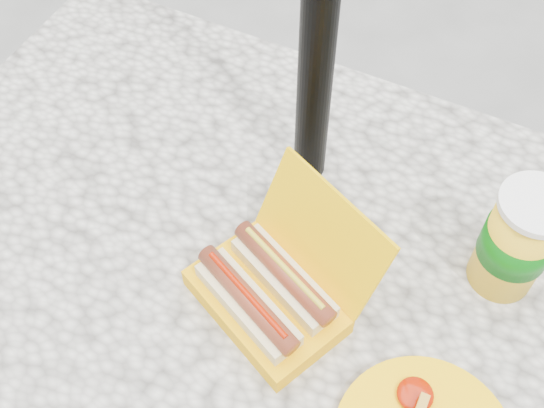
% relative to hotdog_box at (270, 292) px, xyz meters
% --- Properties ---
extents(ground, '(60.00, 60.00, 0.00)m').
position_rel_hotdog_box_xyz_m(ground, '(-0.05, 0.09, -0.79)').
color(ground, slate).
extents(picnic_table, '(1.20, 0.80, 0.75)m').
position_rel_hotdog_box_xyz_m(picnic_table, '(-0.05, 0.09, -0.15)').
color(picnic_table, beige).
rests_on(picnic_table, ground).
extents(hotdog_box, '(0.27, 0.26, 0.16)m').
position_rel_hotdog_box_xyz_m(hotdog_box, '(0.00, 0.00, 0.00)').
color(hotdog_box, '#FFBD00').
rests_on(hotdog_box, picnic_table).
extents(soda_cup, '(0.10, 0.10, 0.18)m').
position_rel_hotdog_box_xyz_m(soda_cup, '(0.28, 0.19, 0.05)').
color(soda_cup, yellow).
rests_on(soda_cup, picnic_table).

